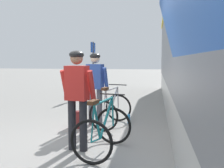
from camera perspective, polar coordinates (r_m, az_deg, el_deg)
name	(u,v)px	position (r m, az deg, el deg)	size (l,w,h in m)	color
ground_plane	(78,149)	(4.73, -7.61, -14.37)	(80.00, 80.00, 0.00)	gray
cyclist_near_in_blue	(95,82)	(6.17, -3.80, 0.35)	(0.64, 0.37, 1.76)	#4C515B
cyclist_far_in_red	(77,91)	(4.46, -7.82, -1.63)	(0.64, 0.37, 1.76)	#232328
bicycle_near_silver	(111,110)	(6.15, -0.16, -5.80)	(0.89, 1.18, 0.99)	black
bicycle_far_teal	(103,130)	(4.38, -1.99, -10.43)	(0.88, 1.17, 0.99)	black
backpack_on_platform	(75,120)	(6.08, -8.24, -7.94)	(0.28, 0.18, 0.40)	maroon
water_bottle_near_the_bikes	(129,119)	(6.49, 3.81, -7.78)	(0.07, 0.07, 0.23)	#338CCC
platform_sign_post	(93,59)	(11.32, -4.27, 5.53)	(0.08, 0.70, 2.40)	#595B60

